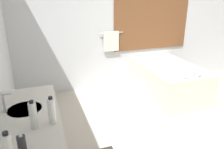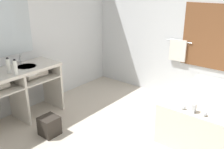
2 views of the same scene
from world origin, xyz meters
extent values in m
plane|color=beige|center=(0.00, 0.00, 0.00)|extent=(16.00, 16.00, 0.00)
cube|color=silver|center=(0.00, 2.23, 1.35)|extent=(7.40, 0.06, 2.70)
cube|color=brown|center=(0.62, 2.19, 1.30)|extent=(1.70, 0.02, 1.10)
cylinder|color=silver|center=(-0.30, 2.16, 1.15)|extent=(0.50, 0.02, 0.02)
cube|color=silver|center=(-0.30, 2.15, 0.98)|extent=(0.32, 0.04, 0.40)
cube|color=silver|center=(-1.89, -0.23, 0.87)|extent=(0.59, 1.41, 0.05)
cube|color=silver|center=(-1.89, -0.23, 0.65)|extent=(0.56, 1.34, 0.02)
cylinder|color=white|center=(-1.89, -0.02, 0.83)|extent=(0.31, 0.31, 0.14)
cube|color=silver|center=(-1.89, 0.45, 0.42)|extent=(0.54, 0.04, 0.85)
cylinder|color=silver|center=(-1.85, 0.12, 0.73)|extent=(0.13, 0.39, 0.13)
cylinder|color=silver|center=(-2.06, -0.02, 0.91)|extent=(0.04, 0.04, 0.02)
cylinder|color=silver|center=(-2.06, -0.02, 1.00)|extent=(0.02, 0.02, 0.16)
cube|color=silver|center=(-2.02, -0.02, 1.07)|extent=(0.07, 0.01, 0.01)
cube|color=silver|center=(0.62, 1.41, 0.30)|extent=(0.98, 1.56, 0.60)
ellipsoid|color=white|center=(0.62, 1.41, 0.45)|extent=(0.70, 1.12, 0.30)
cube|color=silver|center=(0.62, 0.73, 0.66)|extent=(0.04, 0.07, 0.12)
sphere|color=silver|center=(0.48, 0.73, 0.63)|extent=(0.06, 0.06, 0.06)
sphere|color=silver|center=(0.76, 0.73, 0.63)|extent=(0.06, 0.06, 0.06)
cylinder|color=silver|center=(-1.67, -0.34, 1.00)|extent=(0.06, 0.06, 0.22)
cylinder|color=black|center=(-1.67, -0.34, 1.12)|extent=(0.03, 0.03, 0.02)
cylinder|color=black|center=(-1.95, -0.74, 1.13)|extent=(0.03, 0.03, 0.02)
cylinder|color=silver|center=(-1.81, -0.37, 1.01)|extent=(0.06, 0.06, 0.22)
cylinder|color=black|center=(-1.81, -0.37, 1.13)|extent=(0.03, 0.03, 0.02)
cylinder|color=#28282D|center=(-1.88, -0.67, 0.97)|extent=(0.06, 0.06, 0.15)
cylinder|color=silver|center=(-1.88, -0.67, 1.06)|extent=(0.02, 0.02, 0.03)
camera|label=1|loc=(-1.71, -1.96, 1.90)|focal=35.00mm
camera|label=2|loc=(1.58, -2.12, 2.17)|focal=40.00mm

